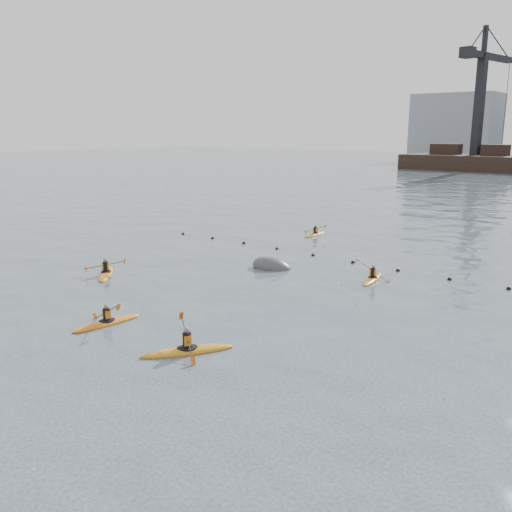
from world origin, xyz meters
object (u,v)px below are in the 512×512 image
Objects in this scene: kayaker_3 at (373,278)px; kayaker_5 at (315,234)px; kayaker_1 at (187,350)px; mooring_buoy at (273,268)px; kayaker_0 at (107,322)px; kayaker_2 at (106,273)px.

kayaker_3 is 13.16m from kayaker_5.
kayaker_1 is 12.99m from mooring_buoy.
kayaker_5 reaches higher than mooring_buoy.
kayaker_1 is at bearing -68.83° from kayaker_5.
kayaker_0 is at bearing -146.08° from kayaker_1.
kayaker_1 reaches higher than kayaker_0.
kayaker_3 is (5.51, 13.26, -0.00)m from kayaker_0.
kayaker_0 is at bearing -122.98° from kayaker_3.
kayaker_2 is (-11.50, 4.86, -0.00)m from kayaker_1.
kayaker_1 is at bearing -103.62° from kayaker_3.
kayaker_1 is at bearing 6.93° from kayaker_0.
kayaker_2 is at bearing -132.13° from mooring_buoy.
mooring_buoy is at bearing 1.81° from kayaker_2.
kayaker_0 reaches higher than kayaker_5.
kayaker_3 reaches higher than kayaker_5.
kayaker_2 reaches higher than mooring_buoy.
kayaker_1 is at bearing -66.96° from mooring_buoy.
kayaker_5 is at bearing 109.43° from mooring_buoy.
kayaker_2 is at bearing -169.17° from kayaker_1.
kayaker_0 reaches higher than mooring_buoy.
mooring_buoy is (6.41, 7.09, -0.10)m from kayaker_2.
kayaker_5 is at bearing 106.89° from kayaker_0.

